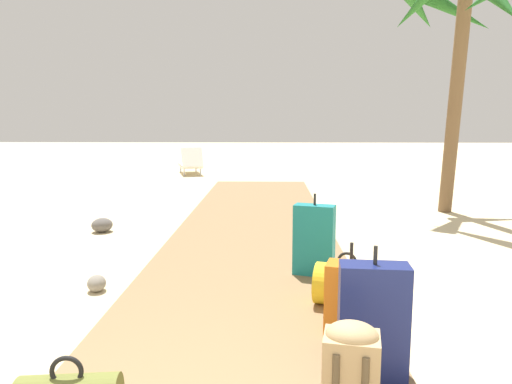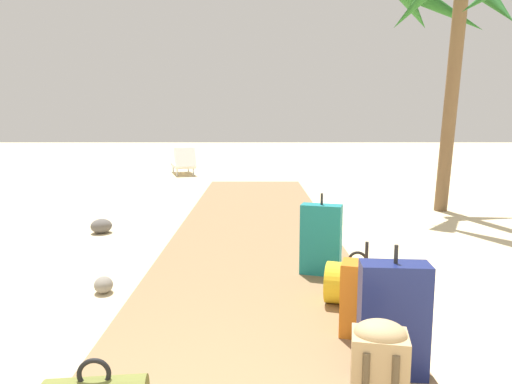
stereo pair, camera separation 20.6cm
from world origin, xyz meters
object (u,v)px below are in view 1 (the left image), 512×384
Objects in this scene: suitcase_navy at (373,321)px; suitcase_teal at (314,240)px; lounge_chair at (191,163)px; duffel_bag_yellow at (346,285)px; backpack_tan at (351,374)px; suitcase_orange at (350,300)px; palm_tree_far_right at (457,17)px.

suitcase_navy is 1.95m from suitcase_teal.
suitcase_teal is 10.11m from lounge_chair.
duffel_bag_yellow is at bearing 88.86° from suitcase_navy.
suitcase_orange reaches higher than backpack_tan.
backpack_tan is at bearing -98.29° from duffel_bag_yellow.
backpack_tan is 0.14× the size of palm_tree_far_right.
backpack_tan is (-0.22, -0.52, -0.05)m from suitcase_navy.
lounge_chair is at bearing 104.50° from suitcase_navy.
suitcase_teal is (-0.17, 1.94, 0.00)m from suitcase_navy.
duffel_bag_yellow is 1.05× the size of backpack_tan.
backpack_tan is at bearing -99.21° from suitcase_orange.
suitcase_navy reaches higher than duffel_bag_yellow.
duffel_bag_yellow is 5.98m from palm_tree_far_right.
suitcase_orange is at bearing 94.69° from suitcase_navy.
suitcase_teal is 1.38× the size of duffel_bag_yellow.
palm_tree_far_right is at bearing -47.65° from lounge_chair.
suitcase_navy reaches higher than lounge_chair.
palm_tree_far_right reaches higher than suitcase_teal.
lounge_chair is (-3.01, 11.65, -0.10)m from suitcase_navy.
palm_tree_far_right is (2.64, 3.69, 2.88)m from suitcase_teal.
backpack_tan is at bearing -113.58° from palm_tree_far_right.
backpack_tan is at bearing -90.98° from suitcase_teal.
suitcase_orange is 6.41m from palm_tree_far_right.
suitcase_teal is 1.45× the size of backpack_tan.
palm_tree_far_right is 2.59× the size of lounge_chair.
suitcase_teal is 0.20× the size of palm_tree_far_right.
suitcase_orange is at bearing -96.59° from duffel_bag_yellow.
backpack_tan is 12.48m from lounge_chair.
palm_tree_far_right is at bearing 61.55° from duffel_bag_yellow.
duffel_bag_yellow is 0.37× the size of lounge_chair.
suitcase_navy is at bearing -85.31° from suitcase_orange.
suitcase_navy is 0.99× the size of suitcase_teal.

